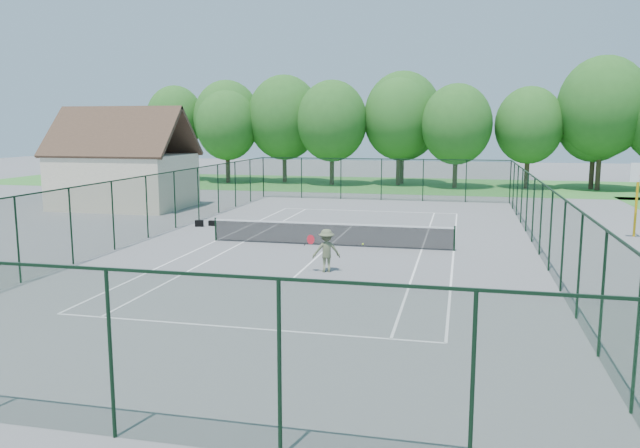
% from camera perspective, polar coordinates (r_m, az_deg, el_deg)
% --- Properties ---
extents(ground, '(140.00, 140.00, 0.00)m').
position_cam_1_polar(ground, '(28.20, 0.91, -1.99)').
color(ground, slate).
rests_on(ground, ground).
extents(grass_far, '(80.00, 16.00, 0.01)m').
position_cam_1_polar(grass_far, '(57.62, 7.14, 3.56)').
color(grass_far, '#3D8834').
rests_on(grass_far, ground).
extents(court_lines, '(11.05, 23.85, 0.01)m').
position_cam_1_polar(court_lines, '(28.20, 0.91, -1.98)').
color(court_lines, white).
rests_on(court_lines, ground).
extents(tennis_net, '(11.08, 0.08, 1.10)m').
position_cam_1_polar(tennis_net, '(28.10, 0.91, -0.84)').
color(tennis_net, black).
rests_on(tennis_net, ground).
extents(fence_enclosure, '(18.05, 36.05, 3.02)m').
position_cam_1_polar(fence_enclosure, '(27.95, 0.92, 1.15)').
color(fence_enclosure, '#173921').
rests_on(fence_enclosure, ground).
extents(utility_building, '(8.60, 6.27, 6.63)m').
position_cam_1_polar(utility_building, '(43.05, -17.55, 5.57)').
color(utility_building, beige).
rests_on(utility_building, ground).
extents(tree_line_far, '(39.40, 6.40, 9.70)m').
position_cam_1_polar(tree_line_far, '(57.38, 7.25, 9.53)').
color(tree_line_far, '#433324').
rests_on(tree_line_far, ground).
extents(sports_bag_a, '(0.48, 0.36, 0.34)m').
position_cam_1_polar(sports_bag_a, '(34.13, -10.98, 0.06)').
color(sports_bag_a, black).
rests_on(sports_bag_a, ground).
extents(sports_bag_b, '(0.37, 0.23, 0.28)m').
position_cam_1_polar(sports_bag_b, '(34.28, -9.84, 0.08)').
color(sports_bag_b, black).
rests_on(sports_bag_b, ground).
extents(tennis_player, '(2.21, 0.90, 1.60)m').
position_cam_1_polar(tennis_player, '(23.05, 0.58, -2.44)').
color(tennis_player, '#5C6444').
rests_on(tennis_player, ground).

